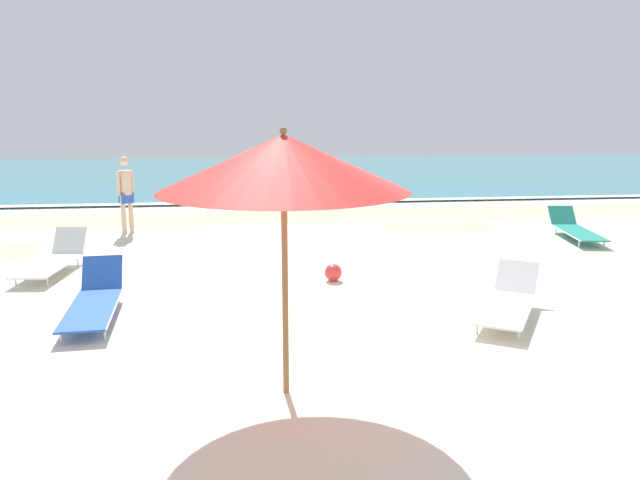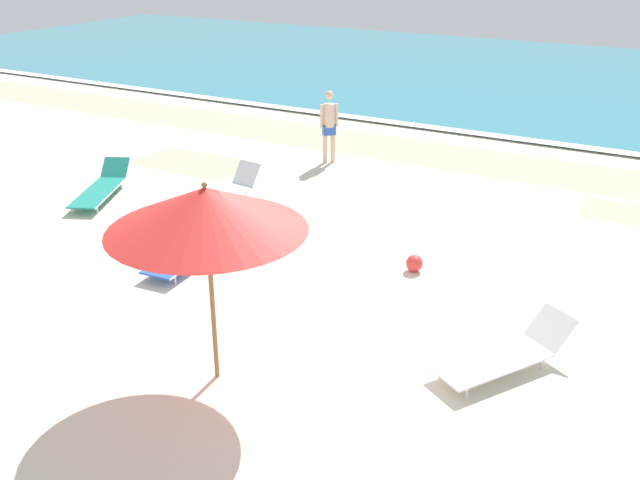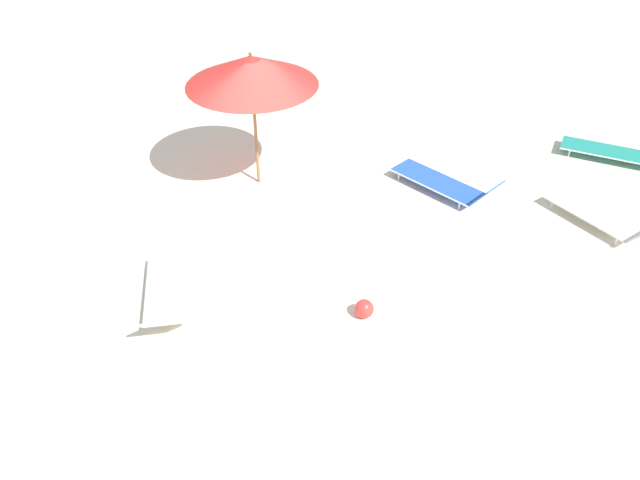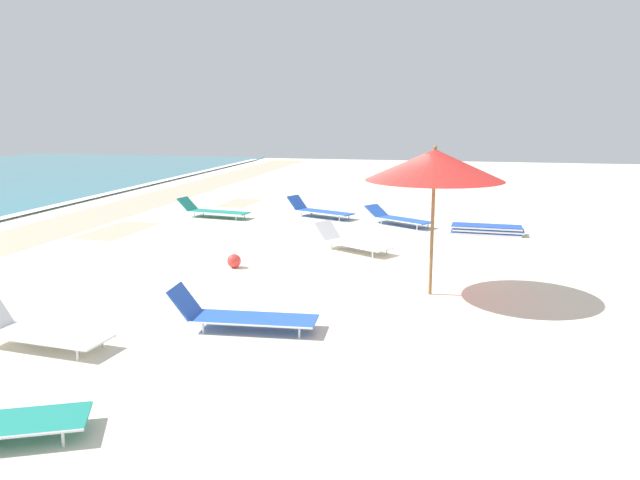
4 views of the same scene
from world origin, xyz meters
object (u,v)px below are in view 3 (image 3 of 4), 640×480
(sun_lounger_near_water_left, at_px, (446,184))
(sun_lounger_mid_beach_pair_a, at_px, (621,152))
(beach_ball, at_px, (364,309))
(sun_lounger_near_water_right, at_px, (604,217))
(sun_lounger_under_umbrella, at_px, (165,295))
(beach_umbrella, at_px, (251,71))

(sun_lounger_near_water_left, relative_size, sun_lounger_mid_beach_pair_a, 0.94)
(sun_lounger_mid_beach_pair_a, relative_size, beach_ball, 8.18)
(sun_lounger_near_water_right, bearing_deg, sun_lounger_near_water_left, -57.55)
(sun_lounger_under_umbrella, relative_size, beach_ball, 7.00)
(sun_lounger_near_water_left, distance_m, sun_lounger_near_water_right, 2.85)
(beach_umbrella, bearing_deg, sun_lounger_mid_beach_pair_a, 145.73)
(beach_umbrella, xyz_separation_m, sun_lounger_under_umbrella, (3.18, 1.98, -2.08))
(sun_lounger_under_umbrella, distance_m, sun_lounger_near_water_left, 5.70)
(beach_umbrella, relative_size, sun_lounger_under_umbrella, 1.30)
(sun_lounger_near_water_right, distance_m, beach_ball, 4.93)
(sun_lounger_near_water_left, xyz_separation_m, sun_lounger_near_water_right, (-1.28, 2.54, 0.00))
(beach_umbrella, bearing_deg, sun_lounger_near_water_right, 125.68)
(sun_lounger_under_umbrella, height_order, sun_lounger_near_water_right, sun_lounger_near_water_right)
(sun_lounger_under_umbrella, xyz_separation_m, sun_lounger_mid_beach_pair_a, (-9.39, 2.24, -0.01))
(beach_umbrella, height_order, beach_ball, beach_umbrella)
(sun_lounger_near_water_right, xyz_separation_m, sun_lounger_mid_beach_pair_a, (-2.45, -1.00, -0.01))
(sun_lounger_under_umbrella, xyz_separation_m, sun_lounger_near_water_left, (-5.66, 0.70, -0.00))
(beach_umbrella, height_order, sun_lounger_near_water_left, beach_umbrella)
(sun_lounger_near_water_left, relative_size, beach_ball, 7.70)
(sun_lounger_mid_beach_pair_a, bearing_deg, beach_ball, -25.81)
(beach_umbrella, relative_size, beach_ball, 9.13)
(beach_umbrella, bearing_deg, sun_lounger_near_water_left, 132.71)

